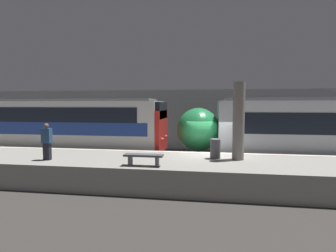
{
  "coord_description": "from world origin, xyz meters",
  "views": [
    {
      "loc": [
        -0.11,
        -12.82,
        3.37
      ],
      "look_at": [
        -2.2,
        0.84,
        2.25
      ],
      "focal_mm": 28.0,
      "sensor_mm": 36.0,
      "label": 1
    }
  ],
  "objects_px": {
    "support_pillar_near": "(239,121)",
    "trash_bin": "(215,149)",
    "person_waiting": "(47,141)",
    "train_boxy": "(17,128)",
    "platform_bench": "(144,157)"
  },
  "relations": [
    {
      "from": "train_boxy",
      "to": "trash_bin",
      "type": "bearing_deg",
      "value": -15.84
    },
    {
      "from": "support_pillar_near",
      "to": "trash_bin",
      "type": "relative_size",
      "value": 3.85
    },
    {
      "from": "person_waiting",
      "to": "trash_bin",
      "type": "bearing_deg",
      "value": 11.13
    },
    {
      "from": "person_waiting",
      "to": "trash_bin",
      "type": "distance_m",
      "value": 7.17
    },
    {
      "from": "trash_bin",
      "to": "platform_bench",
      "type": "bearing_deg",
      "value": -146.19
    },
    {
      "from": "person_waiting",
      "to": "trash_bin",
      "type": "xyz_separation_m",
      "value": [
        7.02,
        1.38,
        -0.39
      ]
    },
    {
      "from": "train_boxy",
      "to": "person_waiting",
      "type": "distance_m",
      "value": 7.23
    },
    {
      "from": "support_pillar_near",
      "to": "train_boxy",
      "type": "xyz_separation_m",
      "value": [
        -13.3,
        3.59,
        -0.77
      ]
    },
    {
      "from": "support_pillar_near",
      "to": "person_waiting",
      "type": "xyz_separation_m",
      "value": [
        -7.97,
        -1.3,
        -0.83
      ]
    },
    {
      "from": "train_boxy",
      "to": "platform_bench",
      "type": "bearing_deg",
      "value": -29.01
    },
    {
      "from": "support_pillar_near",
      "to": "trash_bin",
      "type": "height_order",
      "value": "support_pillar_near"
    },
    {
      "from": "platform_bench",
      "to": "person_waiting",
      "type": "bearing_deg",
      "value": 174.03
    },
    {
      "from": "support_pillar_near",
      "to": "train_boxy",
      "type": "height_order",
      "value": "support_pillar_near"
    },
    {
      "from": "person_waiting",
      "to": "platform_bench",
      "type": "bearing_deg",
      "value": -5.97
    },
    {
      "from": "platform_bench",
      "to": "support_pillar_near",
      "type": "bearing_deg",
      "value": 25.42
    }
  ]
}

